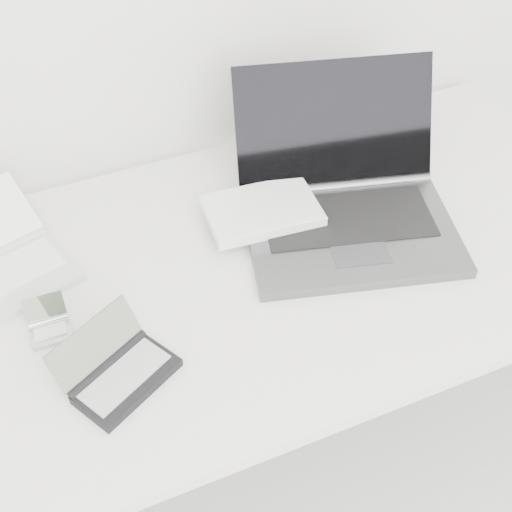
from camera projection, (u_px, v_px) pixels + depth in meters
name	position (u px, v px, depth m)	size (l,w,h in m)	color
desk	(262.00, 276.00, 1.48)	(1.60, 0.80, 0.73)	white
laptop_large	(332.00, 203.00, 1.51)	(0.55, 0.52, 0.27)	#55585A
netbook_open_white	(0.00, 265.00, 1.41)	(0.32, 0.36, 0.10)	silver
pda_silver	(49.00, 326.00, 1.31)	(0.08, 0.09, 0.06)	#B5B5BA
palmtop_charcoal	(118.00, 371.00, 1.23)	(0.22, 0.21, 0.09)	black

